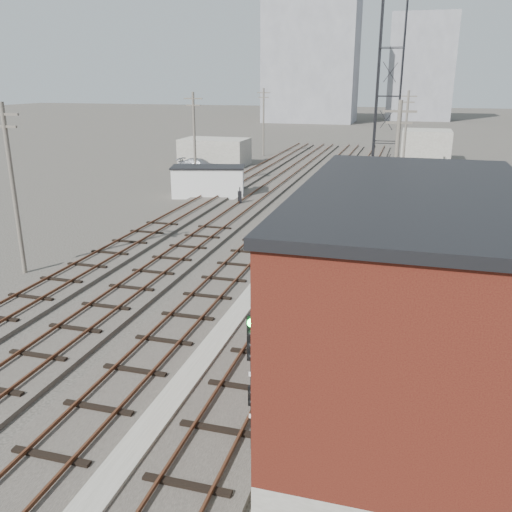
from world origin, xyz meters
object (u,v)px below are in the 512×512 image
at_px(car_grey, 199,165).
at_px(car_silver, 205,175).
at_px(signal_mast, 252,374).
at_px(site_trailer, 208,181).
at_px(switch_stand, 240,197).
at_px(car_red, 213,181).

bearing_deg(car_grey, car_silver, -148.02).
distance_m(signal_mast, site_trailer, 35.76).
xyz_separation_m(switch_stand, car_grey, (-9.78, 15.54, 0.06)).
xyz_separation_m(switch_stand, car_red, (-4.85, 6.76, -0.05)).
height_order(car_red, car_grey, car_grey).
bearing_deg(site_trailer, car_grey, 99.85).
distance_m(signal_mast, switch_stand, 31.92).
relative_size(car_red, car_grey, 0.72).
bearing_deg(switch_stand, car_silver, 108.68).
height_order(signal_mast, car_red, signal_mast).
bearing_deg(car_silver, signal_mast, -175.90).
distance_m(signal_mast, car_grey, 49.91).
xyz_separation_m(site_trailer, car_silver, (-2.98, 6.86, -0.72)).
distance_m(switch_stand, site_trailer, 4.74).
xyz_separation_m(car_red, car_grey, (-4.93, 8.78, 0.12)).
bearing_deg(signal_mast, switch_stand, 108.12).
distance_m(site_trailer, car_grey, 14.15).
xyz_separation_m(switch_stand, car_silver, (-6.80, 9.58, -0.02)).
bearing_deg(car_silver, car_grey, 7.92).
bearing_deg(car_grey, switch_stand, -142.41).
distance_m(switch_stand, car_red, 8.32).
height_order(site_trailer, car_grey, site_trailer).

